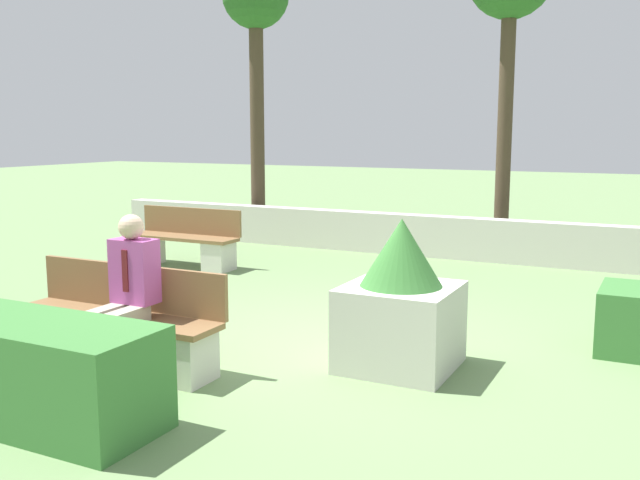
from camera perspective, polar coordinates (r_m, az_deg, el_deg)
ground_plane at (r=7.02m, az=1.17°, el=-8.07°), size 60.00×60.00×0.00m
perimeter_wall at (r=11.51m, az=11.79°, el=0.11°), size 13.46×0.30×0.67m
bench_front at (r=6.45m, az=-15.91°, el=-6.77°), size 2.01×0.48×0.87m
bench_left_side at (r=10.90m, az=-10.84°, el=-0.35°), size 1.78×0.49×0.87m
person_seated_man at (r=6.10m, az=-15.36°, el=-3.72°), size 0.38×0.64×1.35m
hedge_block_mid_left at (r=5.44m, az=-21.66°, el=-9.79°), size 1.84×0.75×0.73m
planter_corner_left at (r=6.17m, az=6.47°, el=-5.04°), size 0.93×0.93×1.30m
tree_leftmost at (r=13.73m, az=-5.16°, el=17.61°), size 1.23×1.23×5.09m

